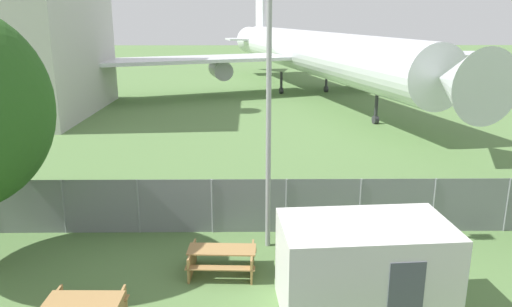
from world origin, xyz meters
name	(u,v)px	position (x,y,z in m)	size (l,w,h in m)	color
perimeter_fence	(212,206)	(0.00, 9.80, 0.97)	(56.07, 0.07, 1.93)	gray
airplane	(310,53)	(6.82, 40.46, 3.93)	(39.11, 47.30, 11.65)	silver
portable_cabin	(364,268)	(4.15, 5.02, 1.19)	(4.33, 2.72, 2.38)	silver
picnic_bench_near_cabin	(222,257)	(0.48, 6.97, 0.48)	(2.03, 1.48, 0.76)	#A37A47
light_mast	(269,79)	(1.87, 8.74, 5.45)	(0.44, 0.44, 9.09)	#99999E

